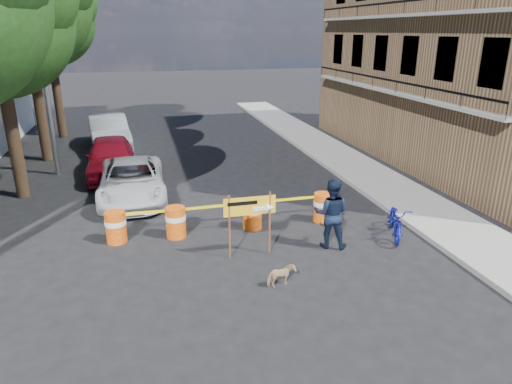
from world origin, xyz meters
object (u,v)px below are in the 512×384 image
detour_sign (256,210)px  pedestrian (331,214)px  bicycle (398,206)px  barrel_mid_left (176,222)px  barrel_far_right (323,207)px  sedan_red (111,157)px  sedan_silver (109,132)px  dog (281,276)px  suv_white (132,180)px  barrel_mid_right (252,214)px  barrel_far_left (116,226)px

detour_sign → pedestrian: pedestrian is taller
detour_sign → bicycle: size_ratio=0.93×
detour_sign → pedestrian: bearing=0.2°
barrel_mid_left → barrel_far_right: bearing=0.6°
pedestrian → sedan_red: 10.26m
detour_sign → sedan_red: size_ratio=0.38×
detour_sign → sedan_silver: (-4.26, 13.07, -0.45)m
dog → sedan_silver: size_ratio=0.13×
pedestrian → bicycle: bearing=-151.1°
pedestrian → sedan_silver: 14.51m
detour_sign → suv_white: detour_sign is taller
pedestrian → barrel_far_right: bearing=-80.7°
barrel_mid_left → sedan_red: sedan_red is taller
barrel_mid_right → barrel_mid_left: bearing=-179.2°
dog → barrel_mid_left: bearing=21.8°
barrel_mid_right → pedestrian: pedestrian is taller
dog → suv_white: (-3.31, 6.92, 0.39)m
bicycle → sedan_red: (-8.12, 8.14, -0.16)m
bicycle → dog: size_ratio=2.90×
barrel_far_right → pedestrian: 1.83m
barrel_far_right → barrel_mid_left: bearing=-179.4°
barrel_mid_left → dog: (2.11, -3.32, -0.20)m
barrel_mid_right → sedan_red: sedan_red is taller
barrel_far_right → barrel_mid_right: bearing=-179.6°
barrel_mid_right → bicycle: (3.84, -1.53, 0.47)m
barrel_mid_right → barrel_far_right: size_ratio=1.00×
barrel_mid_left → detour_sign: size_ratio=0.52×
dog → bicycle: bearing=-75.9°
dog → sedan_red: (-4.14, 9.97, 0.51)m
barrel_far_left → barrel_mid_left: bearing=-2.1°
bicycle → suv_white: size_ratio=0.39×
pedestrian → suv_white: 7.40m
barrel_far_right → sedan_red: bearing=134.7°
barrel_mid_right → pedestrian: (1.76, -1.68, 0.49)m
barrel_mid_left → dog: 3.94m
pedestrian → suv_white: (-5.22, 5.24, -0.30)m
sedan_red → sedan_silver: size_ratio=0.92×
barrel_mid_right → sedan_red: (-4.28, 6.61, 0.31)m
barrel_far_left → pedestrian: bearing=-16.8°
detour_sign → sedan_silver: bearing=107.5°
barrel_mid_left → barrel_mid_right: size_ratio=1.00×
bicycle → barrel_mid_right: bearing=-178.3°
detour_sign → bicycle: bicycle is taller
pedestrian → barrel_mid_right: bearing=-18.7°
barrel_far_right → suv_white: 6.71m
bicycle → sedan_red: bicycle is taller
barrel_far_right → sedan_red: sedan_red is taller
barrel_far_right → sedan_silver: size_ratio=0.18×
pedestrian → dog: pedestrian is taller
barrel_mid_left → pedestrian: 4.37m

